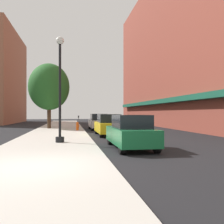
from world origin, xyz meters
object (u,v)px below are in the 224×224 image
tree_near (49,87)px  car_yellow (109,125)px  car_green (131,132)px  lamppost (60,87)px  fire_hydrant (77,126)px  parking_meter_near (79,120)px  car_silver (98,122)px

tree_near → car_yellow: (5.15, -7.91, -3.70)m
tree_near → car_green: (5.15, -14.96, -3.70)m
lamppost → fire_hydrant: lamppost is taller
lamppost → parking_meter_near: size_ratio=4.50×
fire_hydrant → tree_near: bearing=131.0°
lamppost → tree_near: 12.93m
fire_hydrant → parking_meter_near: 6.27m
lamppost → car_yellow: size_ratio=1.37×
car_silver → parking_meter_near: bearing=115.5°
parking_meter_near → tree_near: bearing=-137.4°
car_silver → car_yellow: bearing=-90.5°
car_green → car_yellow: 7.05m
car_yellow → car_silver: same height
fire_hydrant → car_silver: (2.26, 2.25, 0.29)m
lamppost → car_yellow: (3.51, 4.85, -2.39)m
parking_meter_near → car_silver: bearing=-64.0°
tree_near → car_silver: size_ratio=1.60×
lamppost → car_green: size_ratio=1.37×
fire_hydrant → parking_meter_near: (0.31, 6.25, 0.43)m
car_yellow → car_green: bearing=-89.9°
lamppost → parking_meter_near: (1.56, 15.70, -2.25)m
fire_hydrant → parking_meter_near: size_ratio=0.60×
tree_near → car_silver: (5.15, -1.06, -3.70)m
lamppost → fire_hydrant: (1.24, 9.45, -2.68)m
car_silver → fire_hydrant: bearing=-135.7°
parking_meter_near → car_yellow: bearing=-79.8°
parking_meter_near → car_silver: size_ratio=0.30×
parking_meter_near → tree_near: (-3.20, -2.94, 3.56)m
parking_meter_near → car_yellow: (1.95, -10.85, -0.14)m
car_yellow → car_silver: bearing=90.1°
lamppost → tree_near: (-1.64, 12.76, 1.31)m
lamppost → car_silver: bearing=73.3°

